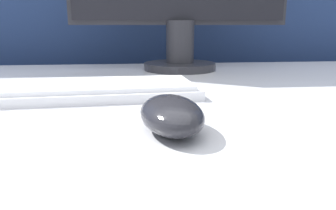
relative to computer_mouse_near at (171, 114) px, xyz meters
name	(u,v)px	position (x,y,z in m)	size (l,w,h in m)	color
partition_panel	(164,62)	(0.07, 0.84, -0.03)	(5.00, 0.03, 1.45)	navy
computer_mouse_near	(171,114)	(0.00, 0.00, 0.00)	(0.08, 0.13, 0.04)	#232328
keyboard	(93,89)	(-0.12, 0.22, -0.01)	(0.38, 0.17, 0.02)	white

